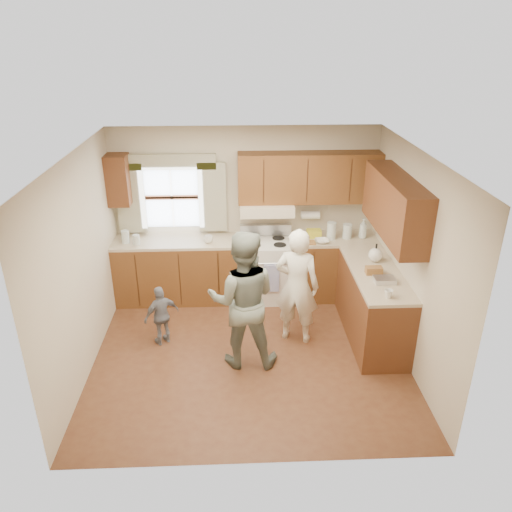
{
  "coord_description": "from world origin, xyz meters",
  "views": [
    {
      "loc": [
        -0.15,
        -5.18,
        3.71
      ],
      "look_at": [
        0.1,
        0.4,
        1.15
      ],
      "focal_mm": 35.0,
      "sensor_mm": 36.0,
      "label": 1
    }
  ],
  "objects_px": {
    "woman_left": "(297,286)",
    "child": "(162,315)",
    "woman_right": "(243,300)",
    "stove": "(266,269)"
  },
  "relations": [
    {
      "from": "child",
      "to": "woman_right",
      "type": "bearing_deg",
      "value": 122.76
    },
    {
      "from": "woman_right",
      "to": "woman_left",
      "type": "bearing_deg",
      "value": -142.6
    },
    {
      "from": "stove",
      "to": "woman_right",
      "type": "relative_size",
      "value": 0.63
    },
    {
      "from": "woman_left",
      "to": "child",
      "type": "xyz_separation_m",
      "value": [
        -1.71,
        -0.03,
        -0.36
      ]
    },
    {
      "from": "woman_right",
      "to": "stove",
      "type": "bearing_deg",
      "value": -99.55
    },
    {
      "from": "woman_right",
      "to": "child",
      "type": "height_order",
      "value": "woman_right"
    },
    {
      "from": "stove",
      "to": "woman_right",
      "type": "distance_m",
      "value": 1.67
    },
    {
      "from": "stove",
      "to": "woman_left",
      "type": "relative_size",
      "value": 0.7
    },
    {
      "from": "stove",
      "to": "woman_left",
      "type": "distance_m",
      "value": 1.21
    },
    {
      "from": "stove",
      "to": "woman_left",
      "type": "height_order",
      "value": "woman_left"
    }
  ]
}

